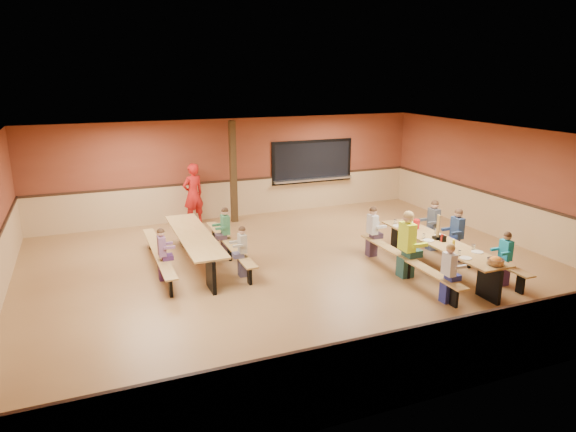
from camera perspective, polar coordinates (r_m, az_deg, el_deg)
name	(u,v)px	position (r m, az deg, el deg)	size (l,w,h in m)	color
ground	(298,271)	(11.62, 1.12, -6.15)	(12.00, 12.00, 0.00)	brown
room_envelope	(298,242)	(11.38, 1.14, -2.92)	(12.04, 10.04, 3.02)	brown
kitchen_pass_through	(312,163)	(16.62, 2.71, 5.86)	(2.78, 0.28, 1.38)	black
structural_post	(233,172)	(15.14, -6.11, 4.87)	(0.18, 0.18, 3.00)	#312210
cafeteria_table_main	(439,250)	(11.86, 16.46, -3.64)	(1.91, 3.70, 0.74)	#AA8143
cafeteria_table_second	(194,243)	(12.02, -10.35, -2.98)	(1.91, 3.70, 0.74)	#AA8143
seated_child_white_left	(448,274)	(10.39, 17.39, -6.14)	(0.35, 0.29, 1.18)	silver
seated_adult_yellow	(407,245)	(11.37, 13.05, -3.15)	(0.49, 0.40, 1.46)	#D7FF27
seated_child_grey_left	(372,232)	(12.54, 9.33, -1.76)	(0.37, 0.30, 1.21)	silver
seated_child_teal_right	(505,259)	(11.63, 22.95, -4.41)	(0.34, 0.28, 1.14)	teal
seated_child_navy_right	(457,235)	(12.66, 18.22, -2.07)	(0.40, 0.32, 1.26)	navy
seated_child_char_right	(433,226)	(13.30, 15.83, -1.03)	(0.39, 0.32, 1.26)	#42464B
seated_child_purple_sec	(162,255)	(11.28, -13.79, -4.20)	(0.34, 0.27, 1.14)	#794D71
seated_child_green_sec	(226,232)	(12.46, -6.96, -1.81)	(0.36, 0.30, 1.20)	#357348
seated_child_tan_sec	(243,252)	(11.20, -5.07, -3.99)	(0.33, 0.27, 1.12)	#A49C85
standing_woman	(193,194)	(15.14, -10.49, 2.39)	(0.66, 0.43, 1.81)	red
punch_pitcher	(416,224)	(12.54, 14.07, -0.87)	(0.16, 0.16, 0.22)	red
chip_bowl	(496,261)	(10.69, 22.07, -4.66)	(0.32, 0.32, 0.15)	orange
napkin_dispenser	(443,238)	(11.77, 16.81, -2.39)	(0.10, 0.14, 0.13)	black
condiment_mustard	(454,244)	(11.41, 17.93, -2.95)	(0.06, 0.06, 0.17)	yellow
condiment_ketchup	(442,238)	(11.72, 16.73, -2.36)	(0.06, 0.06, 0.17)	#B2140F
table_paddle	(437,233)	(11.86, 16.28, -1.85)	(0.16, 0.16, 0.56)	black
place_settings	(440,238)	(11.78, 16.56, -2.40)	(0.65, 3.30, 0.11)	beige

